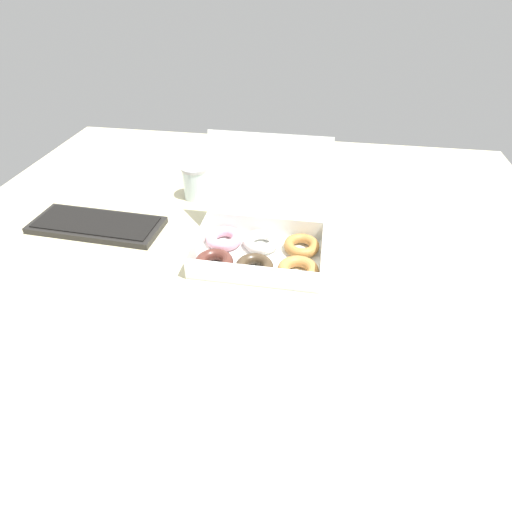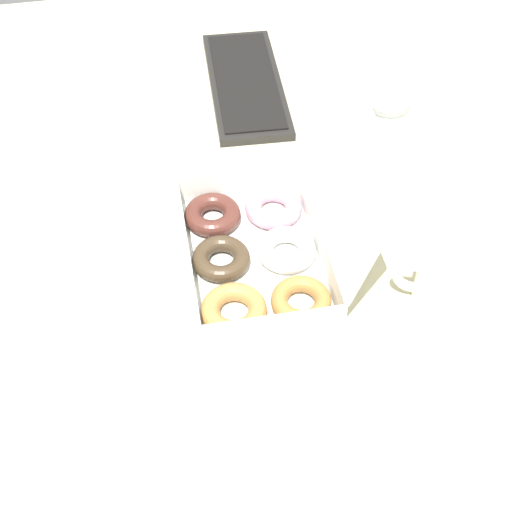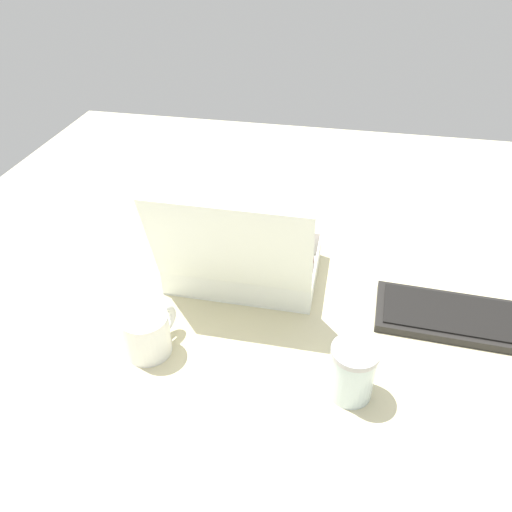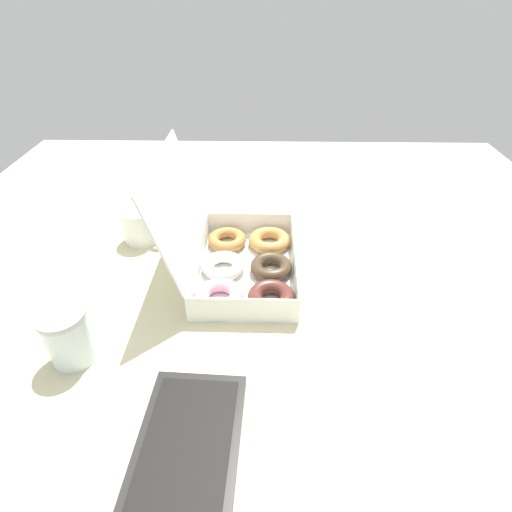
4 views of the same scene
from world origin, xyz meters
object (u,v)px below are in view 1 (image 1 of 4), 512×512
Objects in this scene: glass_jar at (195,182)px; coffee_mug at (314,198)px; donut_box at (259,245)px; keyboard at (97,225)px.

coffee_mug is at bearing -4.27° from glass_jar.
glass_jar is at bearing 131.63° from donut_box.
keyboard is 65.02cm from coffee_mug.
keyboard is at bearing -136.17° from glass_jar.
donut_box reaches higher than keyboard.
glass_jar is (23.56, 22.62, 4.34)cm from keyboard.
donut_box is at bearing -6.75° from keyboard.
donut_box reaches higher than glass_jar.
keyboard is at bearing -162.29° from coffee_mug.
donut_box is 49.20cm from keyboard.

